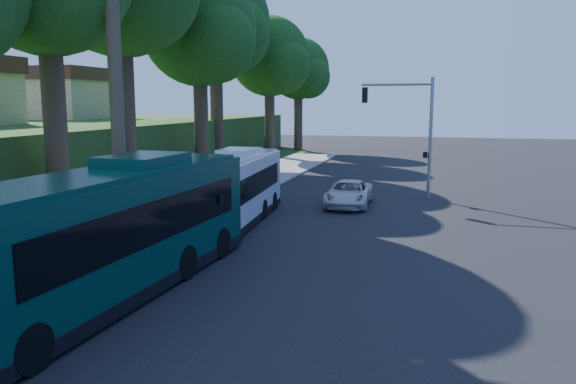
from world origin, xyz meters
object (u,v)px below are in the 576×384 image
(bus_shelter, at_px, (123,195))
(white_bus, at_px, (229,190))
(pickup, at_px, (349,193))
(teal_bus, at_px, (105,233))

(bus_shelter, height_order, white_bus, white_bus)
(white_bus, relative_size, pickup, 2.34)
(bus_shelter, height_order, teal_bus, teal_bus)
(white_bus, relative_size, teal_bus, 0.86)
(pickup, bearing_deg, teal_bus, -107.01)
(bus_shelter, xyz_separation_m, white_bus, (3.45, 3.18, -0.15))
(white_bus, xyz_separation_m, pickup, (4.45, 6.44, -0.98))
(bus_shelter, relative_size, pickup, 0.65)
(teal_bus, bearing_deg, bus_shelter, 120.58)
(white_bus, height_order, pickup, white_bus)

